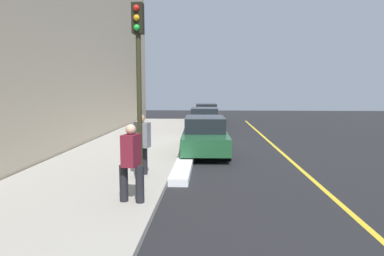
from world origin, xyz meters
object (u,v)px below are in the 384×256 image
(parked_car_silver, at_px, (204,120))
(pedestrian_grey_coat, at_px, (141,143))
(parked_car_green, at_px, (205,135))
(pedestrian_burgundy_coat, at_px, (131,161))
(parked_car_maroon, at_px, (206,113))
(traffic_light_pole, at_px, (139,67))

(parked_car_silver, distance_m, pedestrian_grey_coat, 11.32)
(parked_car_green, bearing_deg, parked_car_silver, -179.03)
(parked_car_silver, bearing_deg, pedestrian_burgundy_coat, -6.00)
(parked_car_maroon, bearing_deg, traffic_light_pole, -4.38)
(parked_car_silver, bearing_deg, traffic_light_pole, -6.26)
(parked_car_silver, xyz_separation_m, traffic_light_pole, (12.64, -1.39, 2.42))
(parked_car_maroon, relative_size, traffic_light_pole, 1.06)
(parked_car_silver, xyz_separation_m, pedestrian_grey_coat, (11.19, -1.65, 0.35))
(parked_car_green, relative_size, traffic_light_pole, 1.02)
(parked_car_silver, height_order, pedestrian_burgundy_coat, pedestrian_burgundy_coat)
(pedestrian_grey_coat, relative_size, traffic_light_pole, 0.40)
(pedestrian_grey_coat, xyz_separation_m, traffic_light_pole, (1.45, 0.27, 2.08))
(parked_car_silver, relative_size, parked_car_green, 0.97)
(parked_car_green, relative_size, pedestrian_burgundy_coat, 2.63)
(pedestrian_burgundy_coat, bearing_deg, traffic_light_pole, 177.97)
(parked_car_green, distance_m, traffic_light_pole, 6.47)
(parked_car_green, bearing_deg, pedestrian_grey_coat, -22.05)
(parked_car_maroon, distance_m, pedestrian_grey_coat, 17.40)
(parked_car_maroon, distance_m, parked_car_green, 12.95)
(parked_car_green, bearing_deg, traffic_light_pole, -14.49)
(parked_car_maroon, relative_size, parked_car_silver, 1.06)
(parked_car_silver, height_order, parked_car_green, same)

